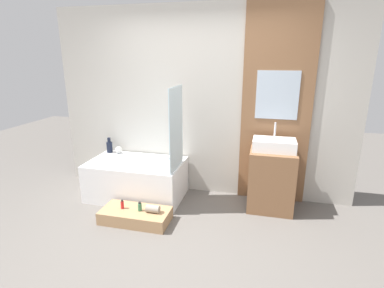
{
  "coord_description": "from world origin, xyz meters",
  "views": [
    {
      "loc": [
        0.88,
        -2.47,
        1.93
      ],
      "look_at": [
        0.1,
        0.68,
        0.98
      ],
      "focal_mm": 28.0,
      "sensor_mm": 36.0,
      "label": 1
    }
  ],
  "objects_px": {
    "wooden_step_bench": "(136,216)",
    "sink": "(274,145)",
    "bottle_soap_secondary": "(140,207)",
    "bathtub": "(137,179)",
    "vase_round_light": "(119,150)",
    "vase_tall_dark": "(109,146)",
    "bottle_soap_primary": "(122,205)"
  },
  "relations": [
    {
      "from": "wooden_step_bench",
      "to": "sink",
      "type": "bearing_deg",
      "value": 25.45
    },
    {
      "from": "wooden_step_bench",
      "to": "bottle_soap_secondary",
      "type": "xyz_separation_m",
      "value": [
        0.06,
        0.0,
        0.13
      ]
    },
    {
      "from": "bathtub",
      "to": "bottle_soap_secondary",
      "type": "relative_size",
      "value": 11.55
    },
    {
      "from": "vase_round_light",
      "to": "vase_tall_dark",
      "type": "bearing_deg",
      "value": 177.0
    },
    {
      "from": "sink",
      "to": "vase_round_light",
      "type": "xyz_separation_m",
      "value": [
        -2.24,
        0.18,
        -0.29
      ]
    },
    {
      "from": "bottle_soap_primary",
      "to": "bottle_soap_secondary",
      "type": "relative_size",
      "value": 1.0
    },
    {
      "from": "vase_round_light",
      "to": "bottle_soap_primary",
      "type": "xyz_separation_m",
      "value": [
        0.5,
        -0.93,
        -0.37
      ]
    },
    {
      "from": "bathtub",
      "to": "vase_tall_dark",
      "type": "distance_m",
      "value": 0.72
    },
    {
      "from": "bathtub",
      "to": "sink",
      "type": "bearing_deg",
      "value": 3.5
    },
    {
      "from": "bottle_soap_primary",
      "to": "vase_tall_dark",
      "type": "bearing_deg",
      "value": 124.74
    },
    {
      "from": "wooden_step_bench",
      "to": "bottle_soap_secondary",
      "type": "height_order",
      "value": "bottle_soap_secondary"
    },
    {
      "from": "sink",
      "to": "bottle_soap_secondary",
      "type": "xyz_separation_m",
      "value": [
        -1.52,
        -0.75,
        -0.67
      ]
    },
    {
      "from": "bottle_soap_secondary",
      "to": "sink",
      "type": "bearing_deg",
      "value": 26.35
    },
    {
      "from": "sink",
      "to": "bottle_soap_primary",
      "type": "bearing_deg",
      "value": -156.7
    },
    {
      "from": "bottle_soap_primary",
      "to": "wooden_step_bench",
      "type": "bearing_deg",
      "value": 0.0
    },
    {
      "from": "vase_round_light",
      "to": "bottle_soap_primary",
      "type": "bearing_deg",
      "value": -61.87
    },
    {
      "from": "vase_round_light",
      "to": "bottle_soap_secondary",
      "type": "xyz_separation_m",
      "value": [
        0.72,
        -0.93,
        -0.37
      ]
    },
    {
      "from": "vase_tall_dark",
      "to": "vase_round_light",
      "type": "distance_m",
      "value": 0.16
    },
    {
      "from": "wooden_step_bench",
      "to": "vase_round_light",
      "type": "relative_size",
      "value": 8.11
    },
    {
      "from": "wooden_step_bench",
      "to": "sink",
      "type": "height_order",
      "value": "sink"
    },
    {
      "from": "wooden_step_bench",
      "to": "bottle_soap_primary",
      "type": "xyz_separation_m",
      "value": [
        -0.17,
        0.0,
        0.13
      ]
    },
    {
      "from": "vase_tall_dark",
      "to": "bottle_soap_primary",
      "type": "distance_m",
      "value": 1.21
    },
    {
      "from": "wooden_step_bench",
      "to": "bottle_soap_primary",
      "type": "distance_m",
      "value": 0.21
    },
    {
      "from": "sink",
      "to": "vase_round_light",
      "type": "distance_m",
      "value": 2.26
    },
    {
      "from": "sink",
      "to": "bottle_soap_primary",
      "type": "relative_size",
      "value": 4.65
    },
    {
      "from": "vase_round_light",
      "to": "bottle_soap_secondary",
      "type": "bearing_deg",
      "value": -52.01
    },
    {
      "from": "bathtub",
      "to": "bottle_soap_primary",
      "type": "distance_m",
      "value": 0.65
    },
    {
      "from": "bathtub",
      "to": "bottle_soap_secondary",
      "type": "height_order",
      "value": "bathtub"
    },
    {
      "from": "bottle_soap_secondary",
      "to": "vase_round_light",
      "type": "bearing_deg",
      "value": 127.99
    },
    {
      "from": "bathtub",
      "to": "vase_round_light",
      "type": "xyz_separation_m",
      "value": [
        -0.41,
        0.29,
        0.31
      ]
    },
    {
      "from": "vase_tall_dark",
      "to": "bottle_soap_secondary",
      "type": "distance_m",
      "value": 1.35
    },
    {
      "from": "bathtub",
      "to": "bottle_soap_secondary",
      "type": "xyz_separation_m",
      "value": [
        0.32,
        -0.64,
        -0.06
      ]
    }
  ]
}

